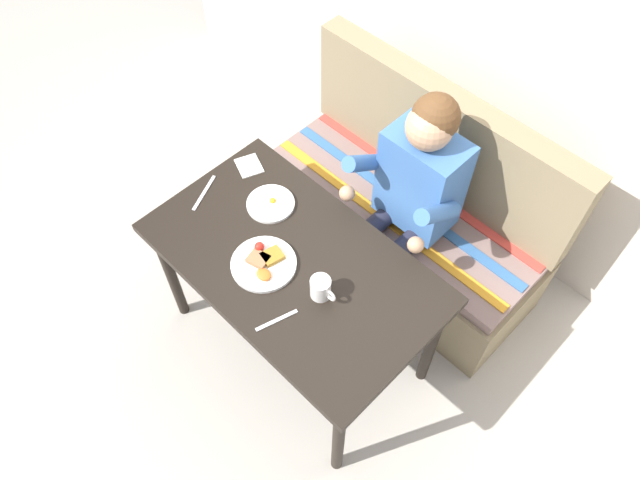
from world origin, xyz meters
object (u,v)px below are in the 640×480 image
(plate_eggs, at_px, (271,204))
(coffee_mug, at_px, (321,288))
(person, at_px, (410,192))
(knife, at_px, (204,193))
(fork, at_px, (277,320))
(table, at_px, (294,272))
(napkin, at_px, (249,166))
(plate_breakfast, at_px, (264,263))
(couch, at_px, (406,213))

(plate_eggs, relative_size, coffee_mug, 1.72)
(person, xyz_separation_m, knife, (-0.63, -0.62, -0.01))
(fork, bearing_deg, plate_eggs, 156.66)
(table, distance_m, knife, 0.53)
(napkin, xyz_separation_m, knife, (-0.02, -0.24, -0.00))
(napkin, bearing_deg, plate_breakfast, -34.92)
(person, relative_size, fork, 7.13)
(table, distance_m, plate_eggs, 0.31)
(couch, distance_m, plate_breakfast, 0.96)
(couch, relative_size, coffee_mug, 12.20)
(plate_breakfast, xyz_separation_m, knife, (-0.45, 0.06, -0.01))
(plate_breakfast, xyz_separation_m, coffee_mug, (0.25, 0.06, 0.04))
(person, distance_m, plate_eggs, 0.60)
(couch, bearing_deg, table, -90.00)
(person, xyz_separation_m, fork, (0.04, -0.82, -0.01))
(couch, xyz_separation_m, coffee_mug, (0.19, -0.80, 0.45))
(plate_breakfast, xyz_separation_m, plate_eggs, (-0.20, 0.22, -0.00))
(couch, relative_size, fork, 8.47)
(couch, relative_size, plate_eggs, 7.08)
(napkin, distance_m, fork, 0.78)
(person, bearing_deg, couch, 121.01)
(couch, bearing_deg, coffee_mug, -76.84)
(plate_eggs, bearing_deg, napkin, 160.82)
(table, bearing_deg, couch, 90.00)
(napkin, height_order, knife, napkin)
(person, distance_m, napkin, 0.72)
(table, distance_m, coffee_mug, 0.23)
(fork, bearing_deg, couch, 115.35)
(napkin, bearing_deg, plate_eggs, -19.18)
(person, xyz_separation_m, napkin, (-0.60, -0.38, -0.01))
(table, xyz_separation_m, knife, (-0.52, -0.03, 0.08))
(person, distance_m, fork, 0.82)
(couch, height_order, plate_breakfast, couch)
(person, height_order, fork, person)
(couch, relative_size, napkin, 11.99)
(table, relative_size, person, 0.99)
(person, relative_size, knife, 6.06)
(plate_eggs, bearing_deg, table, -25.10)
(coffee_mug, distance_m, fork, 0.20)
(person, relative_size, plate_eggs, 5.96)
(plate_eggs, relative_size, knife, 1.02)
(couch, bearing_deg, plate_eggs, -112.99)
(plate_eggs, bearing_deg, person, 50.94)
(person, distance_m, coffee_mug, 0.63)
(table, height_order, coffee_mug, coffee_mug)
(coffee_mug, xyz_separation_m, knife, (-0.71, 0.00, -0.05))
(knife, bearing_deg, plate_breakfast, -32.72)
(table, bearing_deg, plate_breakfast, -126.11)
(table, distance_m, person, 0.61)
(person, distance_m, plate_breakfast, 0.71)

